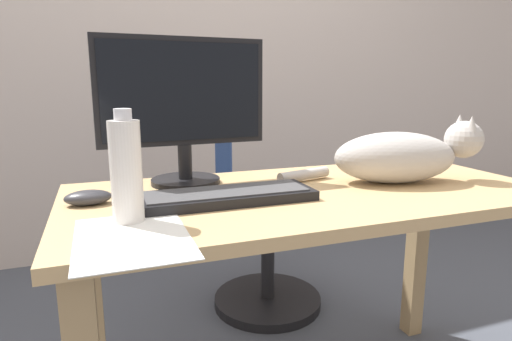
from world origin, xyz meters
TOP-DOWN VIEW (x-y plane):
  - back_wall at (0.00, 1.51)m, footprint 6.00×0.04m
  - desk at (0.00, 0.00)m, footprint 1.31×0.62m
  - office_chair at (0.08, 0.67)m, footprint 0.50×0.48m
  - monitor at (-0.31, 0.20)m, footprint 0.48×0.20m
  - keyboard at (-0.25, -0.03)m, footprint 0.44×0.15m
  - cat at (0.29, -0.00)m, footprint 0.60×0.27m
  - computer_mouse at (-0.58, 0.06)m, footprint 0.11×0.06m
  - paper_sheet at (-0.49, -0.22)m, footprint 0.21×0.30m
  - water_bottle at (-0.49, -0.11)m, footprint 0.07×0.07m

SIDE VIEW (x-z plane):
  - office_chair at x=0.08m, z-range -0.06..0.86m
  - desk at x=0.00m, z-range 0.24..0.94m
  - paper_sheet at x=-0.49m, z-range 0.71..0.71m
  - keyboard at x=-0.25m, z-range 0.71..0.73m
  - computer_mouse at x=-0.58m, z-range 0.71..0.74m
  - cat at x=0.29m, z-range 0.69..0.88m
  - water_bottle at x=-0.49m, z-range 0.70..0.94m
  - monitor at x=-0.31m, z-range 0.72..1.14m
  - back_wall at x=0.00m, z-range 0.00..2.60m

